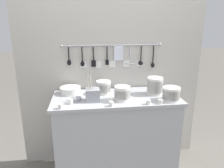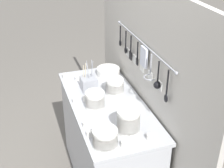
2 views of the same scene
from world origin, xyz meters
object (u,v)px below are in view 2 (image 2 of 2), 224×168
object	(u,v)px
steel_mixing_bowl	(88,80)
cutlery_caddy	(89,84)
bowl_stack_nested_right	(128,121)
cup_edge_near	(85,99)
cup_back_left	(65,76)
cup_centre	(75,100)
bowl_stack_back_corner	(105,138)
plate_stack	(108,72)
cup_front_left	(85,124)
cup_by_caddy	(124,144)
bowl_stack_short_front	(115,86)
cup_mid_row	(77,78)
cup_front_right	(150,137)
cup_back_right	(89,134)
bowl_stack_wide_centre	(95,100)

from	to	relation	value
steel_mixing_bowl	cutlery_caddy	bearing A→B (deg)	-9.50
bowl_stack_nested_right	cup_edge_near	world-z (taller)	bowl_stack_nested_right
cup_back_left	cup_centre	size ratio (longest dim) A/B	1.00
bowl_stack_back_corner	plate_stack	bearing A→B (deg)	161.18
cutlery_caddy	cup_back_left	world-z (taller)	cutlery_caddy
cup_front_left	plate_stack	bearing A→B (deg)	150.96
bowl_stack_nested_right	cup_by_caddy	size ratio (longest dim) A/B	4.01
bowl_stack_short_front	cup_edge_near	world-z (taller)	bowl_stack_short_front
cup_mid_row	cup_by_caddy	xyz separation A→B (m)	(1.01, 0.09, 0.00)
bowl_stack_short_front	cup_centre	world-z (taller)	bowl_stack_short_front
bowl_stack_short_front	cup_back_left	world-z (taller)	bowl_stack_short_front
bowl_stack_nested_right	cutlery_caddy	size ratio (longest dim) A/B	0.66
cup_mid_row	cup_centre	xyz separation A→B (m)	(0.37, -0.10, 0.00)
bowl_stack_nested_right	cup_edge_near	bearing A→B (deg)	-159.02
bowl_stack_short_front	cutlery_caddy	xyz separation A→B (m)	(-0.12, -0.19, -0.01)
steel_mixing_bowl	cup_edge_near	world-z (taller)	cup_edge_near
bowl_stack_short_front	cup_front_right	world-z (taller)	bowl_stack_short_front
steel_mixing_bowl	cup_centre	bearing A→B (deg)	-30.37
cup_centre	bowl_stack_back_corner	bearing A→B (deg)	7.20
cup_back_right	cup_front_right	bearing A→B (deg)	67.19
bowl_stack_short_front	cup_front_left	xyz separation A→B (m)	(0.39, -0.36, -0.05)
bowl_stack_wide_centre	cup_edge_near	distance (m)	0.14
plate_stack	cup_back_left	world-z (taller)	plate_stack
bowl_stack_back_corner	cup_by_caddy	bearing A→B (deg)	69.27
cup_back_right	cup_by_caddy	xyz separation A→B (m)	(0.18, 0.19, 0.00)
cup_back_right	cup_front_left	bearing A→B (deg)	179.18
steel_mixing_bowl	cup_back_left	distance (m)	0.23
cup_back_left	cup_by_caddy	size ratio (longest dim) A/B	1.00
steel_mixing_bowl	cup_mid_row	size ratio (longest dim) A/B	2.34
plate_stack	steel_mixing_bowl	xyz separation A→B (m)	(0.07, -0.22, -0.02)
cup_mid_row	cup_back_right	bearing A→B (deg)	-7.11
cup_back_right	bowl_stack_nested_right	bearing A→B (deg)	83.02
bowl_stack_nested_right	cup_edge_near	distance (m)	0.53
cutlery_caddy	cup_back_left	size ratio (longest dim) A/B	6.07
bowl_stack_short_front	cup_front_right	xyz separation A→B (m)	(0.66, 0.03, -0.05)
bowl_stack_wide_centre	steel_mixing_bowl	bearing A→B (deg)	173.33
bowl_stack_wide_centre	cup_front_right	xyz separation A→B (m)	(0.50, 0.25, -0.05)
cutlery_caddy	cup_edge_near	distance (m)	0.18
bowl_stack_wide_centre	cup_front_right	distance (m)	0.56
cup_front_left	bowl_stack_nested_right	bearing A→B (deg)	61.83
bowl_stack_wide_centre	plate_stack	world-z (taller)	bowl_stack_wide_centre
bowl_stack_back_corner	cup_back_left	xyz separation A→B (m)	(-1.05, -0.08, -0.04)
bowl_stack_back_corner	bowl_stack_short_front	bearing A→B (deg)	156.03
bowl_stack_wide_centre	cup_back_left	bearing A→B (deg)	-166.69
steel_mixing_bowl	cup_edge_near	xyz separation A→B (m)	(0.32, -0.10, 0.01)
bowl_stack_wide_centre	bowl_stack_short_front	xyz separation A→B (m)	(-0.16, 0.22, -0.00)
bowl_stack_back_corner	bowl_stack_wide_centre	bearing A→B (deg)	172.55
bowl_stack_back_corner	cutlery_caddy	distance (m)	0.76
bowl_stack_back_corner	cup_mid_row	distance (m)	0.97
bowl_stack_wide_centre	cup_front_left	world-z (taller)	bowl_stack_wide_centre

